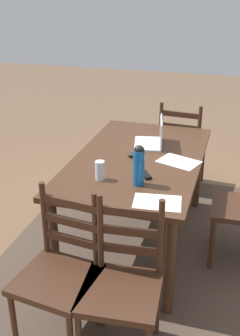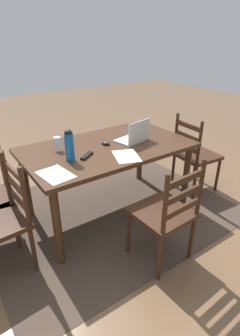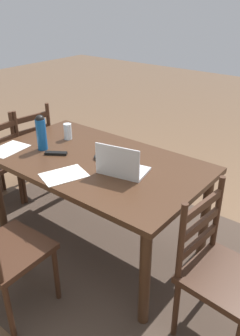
# 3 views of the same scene
# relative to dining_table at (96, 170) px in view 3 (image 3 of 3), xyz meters

# --- Properties ---
(ground_plane) EXTENTS (14.00, 14.00, 0.00)m
(ground_plane) POSITION_rel_dining_table_xyz_m (0.00, 0.00, -0.68)
(ground_plane) COLOR brown
(area_rug) EXTENTS (2.53, 2.00, 0.01)m
(area_rug) POSITION_rel_dining_table_xyz_m (0.00, 0.00, -0.68)
(area_rug) COLOR #47382D
(area_rug) RESTS_ON ground
(dining_table) EXTENTS (1.65, 0.96, 0.77)m
(dining_table) POSITION_rel_dining_table_xyz_m (0.00, 0.00, 0.00)
(dining_table) COLOR #422819
(dining_table) RESTS_ON ground
(chair_left_far) EXTENTS (0.47, 0.47, 0.95)m
(chair_left_far) POSITION_rel_dining_table_xyz_m (-1.11, 0.19, -0.22)
(chair_left_far) COLOR #3D2316
(chair_left_far) RESTS_ON ground
(chair_right_near) EXTENTS (0.49, 0.49, 0.95)m
(chair_right_near) POSITION_rel_dining_table_xyz_m (1.11, -0.19, -0.22)
(chair_right_near) COLOR #3D2316
(chair_right_near) RESTS_ON ground
(chair_far_head) EXTENTS (0.46, 0.46, 0.95)m
(chair_far_head) POSITION_rel_dining_table_xyz_m (-0.00, 0.85, -0.22)
(chair_far_head) COLOR #3D2316
(chair_far_head) RESTS_ON ground
(laptop) EXTENTS (0.36, 0.28, 0.23)m
(laptop) POSITION_rel_dining_table_xyz_m (-0.29, 0.06, 0.15)
(laptop) COLOR silver
(laptop) RESTS_ON dining_table
(water_bottle) EXTENTS (0.08, 0.08, 0.28)m
(water_bottle) POSITION_rel_dining_table_xyz_m (0.45, 0.11, 0.24)
(water_bottle) COLOR #145199
(water_bottle) RESTS_ON dining_table
(drinking_glass) EXTENTS (0.07, 0.07, 0.13)m
(drinking_glass) POSITION_rel_dining_table_xyz_m (0.45, -0.16, 0.16)
(drinking_glass) COLOR silver
(drinking_glass) RESTS_ON dining_table
(computer_mouse) EXTENTS (0.09, 0.11, 0.03)m
(computer_mouse) POSITION_rel_dining_table_xyz_m (0.00, -0.04, 0.11)
(computer_mouse) COLOR black
(computer_mouse) RESTS_ON dining_table
(tv_remote) EXTENTS (0.17, 0.13, 0.02)m
(tv_remote) POSITION_rel_dining_table_xyz_m (0.30, 0.12, 0.10)
(tv_remote) COLOR black
(tv_remote) RESTS_ON dining_table
(paper_stack_left) EXTENTS (0.30, 0.35, 0.00)m
(paper_stack_left) POSITION_rel_dining_table_xyz_m (0.00, 0.32, 0.09)
(paper_stack_left) COLOR white
(paper_stack_left) RESTS_ON dining_table
(paper_stack_right) EXTENTS (0.25, 0.32, 0.00)m
(paper_stack_right) POSITION_rel_dining_table_xyz_m (0.67, 0.29, 0.09)
(paper_stack_right) COLOR white
(paper_stack_right) RESTS_ON dining_table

